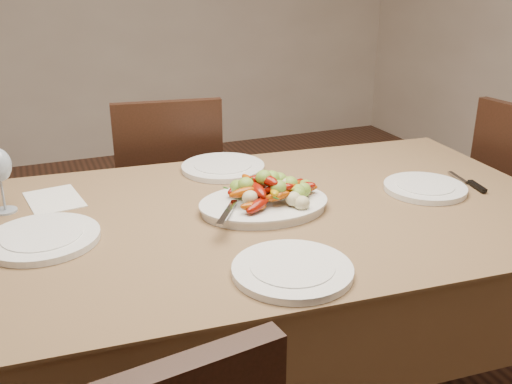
{
  "coord_description": "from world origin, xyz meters",
  "views": [
    {
      "loc": [
        -0.56,
        -1.51,
        1.42
      ],
      "look_at": [
        0.02,
        -0.1,
        0.82
      ],
      "focal_mm": 40.0,
      "sensor_mm": 36.0,
      "label": 1
    }
  ],
  "objects_px": {
    "dining_table": "(256,321)",
    "plate_right": "(425,188)",
    "plate_far": "(223,167)",
    "chair_far": "(168,199)",
    "serving_platter": "(264,206)",
    "wine_glass": "(0,179)",
    "plate_left": "(43,238)",
    "plate_near": "(292,270)"
  },
  "relations": [
    {
      "from": "dining_table",
      "to": "plate_right",
      "type": "height_order",
      "value": "plate_right"
    },
    {
      "from": "dining_table",
      "to": "plate_far",
      "type": "distance_m",
      "value": 0.55
    },
    {
      "from": "chair_far",
      "to": "plate_far",
      "type": "bearing_deg",
      "value": 108.55
    },
    {
      "from": "serving_platter",
      "to": "wine_glass",
      "type": "xyz_separation_m",
      "value": [
        -0.7,
        0.28,
        0.09
      ]
    },
    {
      "from": "dining_table",
      "to": "plate_left",
      "type": "relative_size",
      "value": 6.3
    },
    {
      "from": "serving_platter",
      "to": "plate_left",
      "type": "relative_size",
      "value": 1.27
    },
    {
      "from": "dining_table",
      "to": "serving_platter",
      "type": "relative_size",
      "value": 4.97
    },
    {
      "from": "plate_near",
      "to": "plate_right",
      "type": "bearing_deg",
      "value": 26.84
    },
    {
      "from": "plate_far",
      "to": "plate_near",
      "type": "relative_size",
      "value": 1.02
    },
    {
      "from": "serving_platter",
      "to": "plate_far",
      "type": "distance_m",
      "value": 0.38
    },
    {
      "from": "serving_platter",
      "to": "plate_far",
      "type": "relative_size",
      "value": 1.27
    },
    {
      "from": "plate_far",
      "to": "dining_table",
      "type": "bearing_deg",
      "value": -94.92
    },
    {
      "from": "dining_table",
      "to": "chair_far",
      "type": "height_order",
      "value": "chair_far"
    },
    {
      "from": "chair_far",
      "to": "dining_table",
      "type": "bearing_deg",
      "value": 102.03
    },
    {
      "from": "plate_near",
      "to": "wine_glass",
      "type": "bearing_deg",
      "value": 133.7
    },
    {
      "from": "serving_platter",
      "to": "plate_right",
      "type": "xyz_separation_m",
      "value": [
        0.54,
        -0.05,
        -0.0
      ]
    },
    {
      "from": "dining_table",
      "to": "chair_far",
      "type": "xyz_separation_m",
      "value": [
        -0.05,
        0.88,
        0.1
      ]
    },
    {
      "from": "plate_far",
      "to": "plate_left",
      "type": "bearing_deg",
      "value": -150.45
    },
    {
      "from": "dining_table",
      "to": "serving_platter",
      "type": "distance_m",
      "value": 0.39
    },
    {
      "from": "dining_table",
      "to": "plate_far",
      "type": "xyz_separation_m",
      "value": [
        0.03,
        0.38,
        0.39
      ]
    },
    {
      "from": "plate_right",
      "to": "wine_glass",
      "type": "distance_m",
      "value": 1.28
    },
    {
      "from": "chair_far",
      "to": "serving_platter",
      "type": "relative_size",
      "value": 2.57
    },
    {
      "from": "serving_platter",
      "to": "plate_near",
      "type": "xyz_separation_m",
      "value": [
        -0.09,
        -0.37,
        -0.0
      ]
    },
    {
      "from": "dining_table",
      "to": "plate_near",
      "type": "distance_m",
      "value": 0.54
    },
    {
      "from": "dining_table",
      "to": "plate_right",
      "type": "relative_size",
      "value": 7.11
    },
    {
      "from": "chair_far",
      "to": "wine_glass",
      "type": "distance_m",
      "value": 0.94
    },
    {
      "from": "plate_left",
      "to": "plate_right",
      "type": "relative_size",
      "value": 1.13
    },
    {
      "from": "plate_right",
      "to": "dining_table",
      "type": "bearing_deg",
      "value": 174.79
    },
    {
      "from": "dining_table",
      "to": "plate_far",
      "type": "relative_size",
      "value": 6.33
    },
    {
      "from": "chair_far",
      "to": "plate_near",
      "type": "xyz_separation_m",
      "value": [
        -0.0,
        -1.24,
        0.29
      ]
    },
    {
      "from": "serving_platter",
      "to": "plate_right",
      "type": "bearing_deg",
      "value": -5.75
    },
    {
      "from": "plate_right",
      "to": "chair_far",
      "type": "bearing_deg",
      "value": 123.57
    },
    {
      "from": "dining_table",
      "to": "chair_far",
      "type": "distance_m",
      "value": 0.88
    },
    {
      "from": "plate_left",
      "to": "plate_right",
      "type": "distance_m",
      "value": 1.15
    },
    {
      "from": "serving_platter",
      "to": "wine_glass",
      "type": "distance_m",
      "value": 0.76
    },
    {
      "from": "plate_left",
      "to": "chair_far",
      "type": "bearing_deg",
      "value": 57.85
    },
    {
      "from": "plate_far",
      "to": "wine_glass",
      "type": "distance_m",
      "value": 0.72
    },
    {
      "from": "dining_table",
      "to": "plate_left",
      "type": "distance_m",
      "value": 0.7
    },
    {
      "from": "chair_far",
      "to": "plate_left",
      "type": "bearing_deg",
      "value": 66.3
    },
    {
      "from": "dining_table",
      "to": "plate_far",
      "type": "bearing_deg",
      "value": 85.08
    },
    {
      "from": "plate_right",
      "to": "wine_glass",
      "type": "height_order",
      "value": "wine_glass"
    },
    {
      "from": "chair_far",
      "to": "serving_platter",
      "type": "height_order",
      "value": "chair_far"
    }
  ]
}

